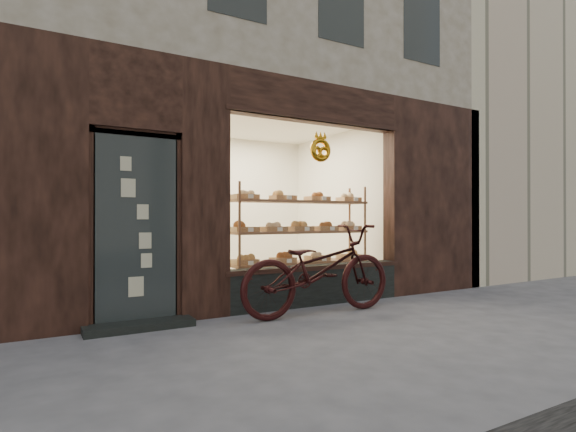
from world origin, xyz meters
TOP-DOWN VIEW (x-y plane):
  - ground at (0.00, 0.00)m, footprint 90.00×90.00m
  - neighbor_right at (9.60, 5.50)m, footprint 12.00×7.00m
  - display_shelf at (0.45, 2.55)m, footprint 2.20×0.45m
  - bicycle at (0.11, 1.55)m, footprint 2.15×0.77m

SIDE VIEW (x-z plane):
  - ground at x=0.00m, z-range 0.00..0.00m
  - bicycle at x=0.11m, z-range 0.00..1.13m
  - display_shelf at x=0.45m, z-range 0.02..1.72m
  - neighbor_right at x=9.60m, z-range 0.00..9.00m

